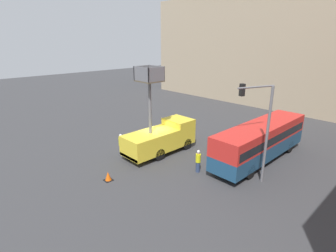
# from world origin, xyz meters

# --- Properties ---
(ground_plane) EXTENTS (120.00, 120.00, 0.00)m
(ground_plane) POSITION_xyz_m (0.00, 0.00, 0.00)
(ground_plane) COLOR #38383A
(building_backdrop_far) EXTENTS (44.00, 10.00, 15.89)m
(building_backdrop_far) POSITION_xyz_m (0.00, 25.76, 7.94)
(building_backdrop_far) COLOR tan
(building_backdrop_far) RESTS_ON ground_plane
(utility_truck) EXTENTS (2.42, 6.56, 7.45)m
(utility_truck) POSITION_xyz_m (0.81, 0.11, 1.50)
(utility_truck) COLOR yellow
(utility_truck) RESTS_ON ground_plane
(city_bus) EXTENTS (2.45, 10.70, 3.05)m
(city_bus) POSITION_xyz_m (7.43, 4.90, 1.80)
(city_bus) COLOR navy
(city_bus) RESTS_ON ground_plane
(traffic_light_pole) EXTENTS (3.06, 2.81, 6.65)m
(traffic_light_pole) POSITION_xyz_m (8.33, 2.25, 4.43)
(traffic_light_pole) COLOR slate
(traffic_light_pole) RESTS_ON ground_plane
(road_worker_near_truck) EXTENTS (0.38, 0.38, 1.86)m
(road_worker_near_truck) POSITION_xyz_m (-1.17, -2.67, 0.93)
(road_worker_near_truck) COLOR navy
(road_worker_near_truck) RESTS_ON ground_plane
(road_worker_directing) EXTENTS (0.38, 0.38, 1.75)m
(road_worker_directing) POSITION_xyz_m (5.34, -0.31, 0.87)
(road_worker_directing) COLOR navy
(road_worker_directing) RESTS_ON ground_plane
(traffic_cone_near_truck) EXTENTS (0.57, 0.57, 0.65)m
(traffic_cone_near_truck) POSITION_xyz_m (1.84, -5.80, 0.30)
(traffic_cone_near_truck) COLOR black
(traffic_cone_near_truck) RESTS_ON ground_plane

